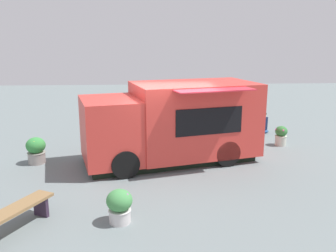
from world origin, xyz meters
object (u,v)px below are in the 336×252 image
planter_flowering_near (120,205)px  planter_flowering_far (36,150)px  planter_flowering_side (281,135)px  plaza_bench (12,215)px  person_customer (262,124)px  food_truck (174,124)px

planter_flowering_near → planter_flowering_far: 4.63m
planter_flowering_side → plaza_bench: bearing=36.9°
person_customer → planter_flowering_near: bearing=53.4°
food_truck → planter_flowering_near: bearing=70.1°
planter_flowering_side → plaza_bench: (7.23, 5.42, 0.00)m
planter_flowering_far → plaza_bench: (-0.72, 4.03, -0.04)m
planter_flowering_near → planter_flowering_side: planter_flowering_near is taller
food_truck → planter_flowering_near: 4.09m
planter_flowering_near → planter_flowering_side: bearing=-135.5°
person_customer → planter_flowering_side: size_ratio=1.26×
planter_flowering_near → planter_flowering_side: 7.33m
food_truck → person_customer: food_truck is taller
plaza_bench → person_customer: bearing=-134.8°
planter_flowering_near → planter_flowering_side: (-5.22, -5.14, -0.01)m
food_truck → person_customer: bearing=-140.3°
food_truck → person_customer: size_ratio=6.35×
planter_flowering_near → person_customer: bearing=-126.6°
person_customer → planter_flowering_far: (7.86, 3.16, 0.06)m
planter_flowering_near → plaza_bench: bearing=7.9°
planter_flowering_far → planter_flowering_side: (-7.95, -1.39, -0.05)m
plaza_bench → planter_flowering_far: bearing=-79.9°
person_customer → plaza_bench: bearing=45.2°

